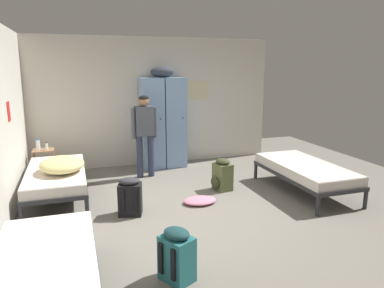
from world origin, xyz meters
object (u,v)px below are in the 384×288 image
at_px(person_traveler, 145,129).
at_px(backpack_teal, 178,255).
at_px(bed_left_rear, 56,176).
at_px(clothes_pile_pink, 200,200).
at_px(bed_right, 305,170).
at_px(backpack_olive, 222,175).
at_px(bed_left_front, 44,269).
at_px(locker_bank, 163,121).
at_px(backpack_black, 130,197).
at_px(bedding_heap, 62,164).
at_px(water_bottle, 38,145).
at_px(lotion_bottle, 47,146).
at_px(shelf_unit, 44,161).

xyz_separation_m(person_traveler, backpack_teal, (-0.36, -3.47, -0.68)).
distance_m(bed_left_rear, clothes_pile_pink, 2.31).
xyz_separation_m(bed_right, backpack_olive, (-1.27, 0.53, -0.12)).
xyz_separation_m(bed_left_front, bed_left_rear, (0.00, 2.80, 0.00)).
distance_m(bed_left_front, person_traveler, 3.90).
height_order(locker_bank, backpack_olive, locker_bank).
relative_size(locker_bank, backpack_black, 3.76).
distance_m(bedding_heap, person_traveler, 1.75).
relative_size(person_traveler, backpack_black, 2.82).
distance_m(person_traveler, water_bottle, 1.97).
bearing_deg(bed_right, bed_left_rear, 166.40).
bearing_deg(backpack_olive, lotion_bottle, 151.74).
distance_m(backpack_teal, clothes_pile_pink, 2.06).
height_order(bed_left_front, lotion_bottle, lotion_bottle).
relative_size(bed_right, bedding_heap, 2.37).
xyz_separation_m(bedding_heap, backpack_black, (0.91, -0.82, -0.34)).
bearing_deg(backpack_olive, backpack_teal, -122.11).
height_order(locker_bank, backpack_teal, locker_bank).
distance_m(person_traveler, clothes_pile_pink, 1.93).
xyz_separation_m(backpack_teal, clothes_pile_pink, (0.89, 1.85, -0.22)).
bearing_deg(backpack_teal, backpack_black, 96.35).
bearing_deg(bed_right, backpack_olive, 157.30).
xyz_separation_m(lotion_bottle, backpack_olive, (2.85, -1.53, -0.38)).
bearing_deg(bed_right, backpack_teal, -146.78).
xyz_separation_m(bed_right, clothes_pile_pink, (-1.84, 0.06, -0.34)).
bearing_deg(water_bottle, backpack_olive, -27.95).
relative_size(bed_left_rear, water_bottle, 8.97).
height_order(backpack_olive, backpack_teal, same).
bearing_deg(backpack_teal, locker_bank, 78.10).
relative_size(bed_left_rear, backpack_olive, 3.45).
height_order(locker_bank, person_traveler, locker_bank).
height_order(shelf_unit, person_traveler, person_traveler).
height_order(locker_bank, bed_right, locker_bank).
bearing_deg(shelf_unit, backpack_olive, -28.29).
relative_size(bed_left_rear, clothes_pile_pink, 3.70).
distance_m(person_traveler, backpack_olive, 1.73).
bearing_deg(water_bottle, backpack_teal, -68.48).
xyz_separation_m(bed_right, bed_left_front, (-3.94, -1.84, 0.00)).
height_order(bed_left_rear, bedding_heap, bedding_heap).
bearing_deg(backpack_olive, bed_right, -22.70).
bearing_deg(water_bottle, lotion_bottle, -21.80).
xyz_separation_m(bed_left_rear, water_bottle, (-0.33, 1.17, 0.28)).
distance_m(shelf_unit, backpack_teal, 4.16).
distance_m(lotion_bottle, clothes_pile_pink, 3.09).
bearing_deg(clothes_pile_pink, shelf_unit, 138.98).
bearing_deg(bed_left_rear, water_bottle, 105.75).
bearing_deg(backpack_teal, bed_left_rear, 113.86).
bearing_deg(locker_bank, bedding_heap, -142.54).
xyz_separation_m(bed_left_front, backpack_teal, (1.21, 0.06, -0.12)).
bearing_deg(shelf_unit, backpack_teal, -69.40).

